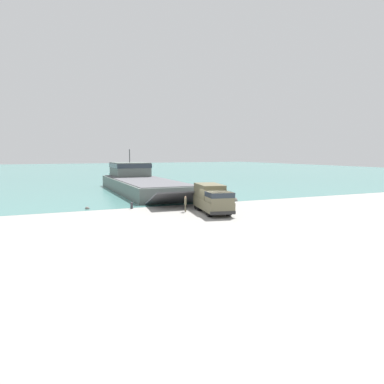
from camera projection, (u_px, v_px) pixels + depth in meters
name	position (u px, v px, depth m)	size (l,w,h in m)	color
ground_plane	(207.00, 213.00, 38.44)	(240.00, 240.00, 0.00)	gray
water_surface	(79.00, 171.00, 126.18)	(240.00, 180.00, 0.01)	#477F7A
landing_craft	(140.00, 181.00, 60.90)	(9.61, 33.82, 6.84)	#56605B
military_truck	(213.00, 198.00, 38.71)	(3.81, 7.58, 2.89)	#6B664C
soldier_on_ramp	(185.00, 203.00, 39.33)	(0.39, 0.50, 1.66)	#6B664C
moored_boat_a	(123.00, 174.00, 101.21)	(7.06, 2.81, 1.62)	#2D7060
mooring_bollard	(132.00, 205.00, 41.63)	(0.32, 0.32, 0.73)	#333338
shoreline_rock_a	(234.00, 201.00, 48.24)	(1.01, 1.01, 1.01)	#66605B
shoreline_rock_b	(87.00, 209.00, 41.40)	(0.52, 0.52, 0.52)	#66605B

